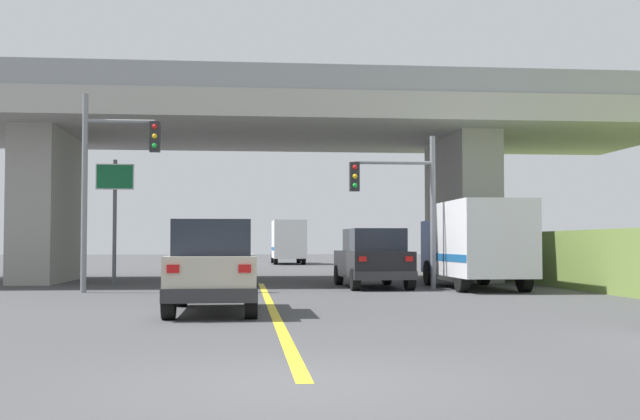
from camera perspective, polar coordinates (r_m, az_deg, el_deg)
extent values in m
plane|color=#424244|center=(32.81, -4.32, -5.05)|extent=(160.00, 160.00, 0.00)
cube|color=#A8A59E|center=(33.14, -4.29, 6.09)|extent=(33.95, 10.59, 0.99)
cube|color=#9A9891|center=(33.70, -18.78, 0.17)|extent=(1.63, 6.35, 5.91)
cube|color=#9A9891|center=(34.04, 10.03, 0.05)|extent=(1.63, 6.35, 5.91)
cube|color=gray|center=(28.24, -4.06, 9.53)|extent=(33.95, 0.20, 0.90)
cube|color=gray|center=(38.36, -4.44, 6.35)|extent=(33.95, 0.20, 0.90)
cube|color=yellow|center=(19.58, -3.53, -6.84)|extent=(0.20, 21.69, 0.01)
cube|color=#B7B29E|center=(17.92, -7.62, -4.65)|extent=(1.84, 4.47, 0.90)
cube|color=#1E232D|center=(17.57, -7.64, -1.99)|extent=(1.62, 2.46, 0.76)
cube|color=#2D2D30|center=(15.76, -7.92, -6.09)|extent=(1.88, 0.20, 0.28)
cube|color=red|center=(15.71, -10.44, -4.15)|extent=(0.24, 0.06, 0.16)
cube|color=red|center=(15.65, -5.39, -4.18)|extent=(0.24, 0.06, 0.16)
cylinder|color=black|center=(19.67, -9.84, -5.75)|extent=(0.26, 0.72, 0.72)
cylinder|color=black|center=(19.61, -5.03, -5.78)|extent=(0.26, 0.72, 0.72)
cylinder|color=black|center=(16.32, -10.74, -6.44)|extent=(0.26, 0.72, 0.72)
cylinder|color=black|center=(16.25, -4.94, -6.49)|extent=(0.26, 0.72, 0.72)
cube|color=black|center=(27.72, 3.73, -3.87)|extent=(2.12, 4.82, 0.90)
cube|color=#1E232D|center=(27.36, 3.86, -2.15)|extent=(1.82, 2.67, 0.76)
cube|color=#2D2D30|center=(25.44, 4.71, -4.69)|extent=(2.04, 0.25, 0.28)
cube|color=red|center=(25.21, 3.07, -3.51)|extent=(0.24, 0.07, 0.16)
cube|color=red|center=(25.51, 6.38, -3.49)|extent=(0.24, 0.07, 0.16)
cylinder|color=black|center=(29.40, 1.34, -4.66)|extent=(0.28, 0.73, 0.72)
cylinder|color=black|center=(29.71, 4.78, -4.63)|extent=(0.28, 0.73, 0.72)
cylinder|color=black|center=(25.77, 2.52, -4.98)|extent=(0.28, 0.73, 0.72)
cylinder|color=black|center=(26.12, 6.42, -4.93)|extent=(0.28, 0.73, 0.72)
cube|color=navy|center=(29.70, 9.70, -2.60)|extent=(2.20, 2.00, 1.90)
cube|color=silver|center=(26.60, 11.51, -2.03)|extent=(2.31, 4.45, 2.45)
cube|color=#195999|center=(26.60, 11.53, -3.34)|extent=(2.33, 4.36, 0.24)
cylinder|color=black|center=(29.47, 7.83, -4.46)|extent=(0.30, 0.90, 0.90)
cylinder|color=black|center=(29.99, 11.56, -4.40)|extent=(0.30, 0.90, 0.90)
cylinder|color=black|center=(25.27, 10.10, -4.79)|extent=(0.30, 0.90, 0.90)
cylinder|color=black|center=(25.88, 14.38, -4.70)|extent=(0.30, 0.90, 0.90)
cylinder|color=slate|center=(26.80, 8.06, -0.18)|extent=(0.18, 0.18, 5.10)
cylinder|color=slate|center=(26.64, 5.28, 3.39)|extent=(2.64, 0.12, 0.12)
cube|color=#232326|center=(26.38, 2.47, 2.39)|extent=(0.32, 0.26, 0.96)
sphere|color=red|center=(26.26, 2.51, 3.07)|extent=(0.16, 0.16, 0.16)
sphere|color=gold|center=(26.23, 2.52, 2.42)|extent=(0.16, 0.16, 0.16)
sphere|color=green|center=(26.21, 2.52, 1.76)|extent=(0.16, 0.16, 0.16)
cylinder|color=slate|center=(25.89, -16.46, 1.19)|extent=(0.18, 0.18, 6.20)
cylinder|color=slate|center=(25.94, -14.06, 6.17)|extent=(2.15, 0.12, 0.12)
cube|color=#232326|center=(25.74, -11.69, 5.14)|extent=(0.32, 0.26, 0.96)
sphere|color=red|center=(25.63, -11.73, 5.84)|extent=(0.16, 0.16, 0.16)
sphere|color=gold|center=(25.59, -11.73, 5.18)|extent=(0.16, 0.16, 0.16)
sphere|color=green|center=(25.55, -11.74, 4.51)|extent=(0.16, 0.16, 0.16)
cylinder|color=#56595E|center=(30.55, -14.44, -0.83)|extent=(0.14, 0.14, 4.63)
cube|color=#146638|center=(30.58, -14.43, 2.32)|extent=(1.32, 0.08, 0.88)
cube|color=white|center=(30.57, -14.43, 2.32)|extent=(1.40, 0.04, 0.96)
cube|color=navy|center=(62.47, -2.45, -2.51)|extent=(2.20, 2.00, 1.90)
cube|color=white|center=(58.75, -2.26, -2.11)|extent=(2.31, 5.43, 2.75)
cube|color=#195999|center=(58.76, -2.26, -2.78)|extent=(2.33, 5.32, 0.24)
cylinder|color=black|center=(62.43, -3.37, -3.38)|extent=(0.30, 0.90, 0.90)
cylinder|color=black|center=(62.53, -1.54, -3.38)|extent=(0.30, 0.90, 0.90)
cylinder|color=black|center=(57.36, -3.18, -3.47)|extent=(0.30, 0.90, 0.90)
cylinder|color=black|center=(57.47, -1.19, -3.47)|extent=(0.30, 0.90, 0.90)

